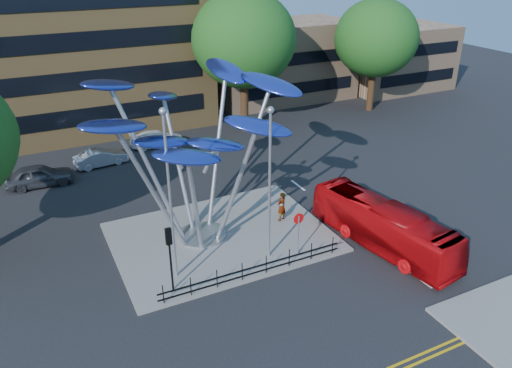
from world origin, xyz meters
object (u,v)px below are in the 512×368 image
parked_car_left (39,176)px  street_lamp_right (270,172)px  pedestrian (282,207)px  tree_far (376,38)px  traffic_light_island (169,246)px  leaf_sculpture (193,124)px  street_lamp_left (169,183)px  red_bus (383,226)px  parked_car_right (157,139)px  parked_car_mid (101,158)px  no_entry_sign_island (298,227)px  tree_right (244,40)px

parked_car_left → street_lamp_right: bearing=-142.7°
pedestrian → parked_car_left: (-12.62, 11.93, -0.30)m
pedestrian → tree_far: bearing=-160.1°
traffic_light_island → parked_car_left: 16.29m
tree_far → leaf_sculpture: bearing=-147.5°
street_lamp_left → parked_car_left: street_lamp_left is taller
red_bus → pedestrian: red_bus is taller
street_lamp_left → pedestrian: (7.47, 2.57, -4.29)m
traffic_light_island → parked_car_right: (4.84, 19.26, -1.97)m
tree_far → parked_car_left: bearing=-172.8°
red_bus → parked_car_mid: red_bus is taller
street_lamp_right → red_bus: (6.20, -1.72, -3.80)m
leaf_sculpture → pedestrian: 7.71m
no_entry_sign_island → pedestrian: (0.97, 3.55, -0.75)m
parked_car_mid → street_lamp_right: bearing=-168.4°
parked_car_right → street_lamp_left: bearing=173.2°
tree_far → street_lamp_right: tree_far is taller
street_lamp_right → traffic_light_island: street_lamp_right is taller
street_lamp_right → parked_car_mid: street_lamp_right is taller
traffic_light_island → no_entry_sign_island: size_ratio=1.40×
tree_right → leaf_sculpture: 18.37m
tree_far → no_entry_sign_island: (-20.00, -19.48, -5.29)m
leaf_sculpture → parked_car_right: size_ratio=2.87×
parked_car_mid → parked_car_right: (4.99, 2.07, 0.00)m
pedestrian → parked_car_mid: pedestrian is taller
red_bus → parked_car_left: (-16.34, 16.72, -0.53)m
parked_car_left → parked_car_mid: 4.81m
red_bus → parked_car_right: 21.60m
street_lamp_right → parked_car_right: (-0.66, 18.76, -4.45)m
tree_right → parked_car_left: 19.50m
street_lamp_right → red_bus: street_lamp_right is taller
street_lamp_left → parked_car_mid: (-0.65, 16.18, -4.71)m
tree_far → no_entry_sign_island: bearing=-135.7°
traffic_light_island → parked_car_left: bearing=106.7°
parked_car_mid → tree_right: bearing=-87.1°
leaf_sculpture → traffic_light_island: bearing=-125.0°
parked_car_mid → tree_far: bearing=-92.2°
street_lamp_left → parked_car_right: bearing=76.6°
red_bus → parked_car_left: bearing=125.6°
no_entry_sign_island → street_lamp_right: bearing=162.1°
leaf_sculpture → parked_car_left: (-7.58, 11.32, -6.11)m
leaf_sculpture → parked_car_left: bearing=123.8°
street_lamp_right → parked_car_right: street_lamp_right is taller
street_lamp_left → pedestrian: size_ratio=4.79×
parked_car_mid → street_lamp_left: bearing=175.2°
tree_right → red_bus: 21.83m
street_lamp_left → parked_car_left: 16.06m
tree_right → parked_car_right: tree_right is taller
street_lamp_left → parked_car_right: street_lamp_left is taller
tree_far → parked_car_mid: tree_far is taller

